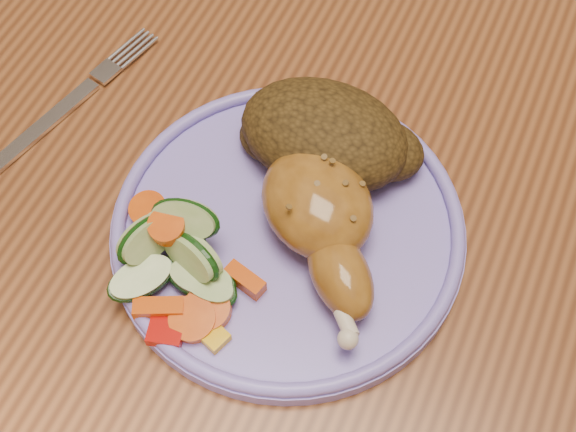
% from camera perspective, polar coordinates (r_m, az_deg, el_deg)
% --- Properties ---
extents(dining_table, '(0.90, 1.40, 0.75)m').
position_cam_1_polar(dining_table, '(0.68, 4.00, -0.44)').
color(dining_table, brown).
rests_on(dining_table, ground).
extents(plate, '(0.25, 0.25, 0.01)m').
position_cam_1_polar(plate, '(0.57, 0.00, -1.08)').
color(plate, '#806FD8').
rests_on(plate, dining_table).
extents(plate_rim, '(0.25, 0.25, 0.01)m').
position_cam_1_polar(plate_rim, '(0.56, 0.00, -0.52)').
color(plate_rim, '#806FD8').
rests_on(plate_rim, plate).
extents(chicken_leg, '(0.13, 0.14, 0.05)m').
position_cam_1_polar(chicken_leg, '(0.54, 2.48, -0.28)').
color(chicken_leg, '#945F1F').
rests_on(chicken_leg, plate).
extents(rice_pilaf, '(0.13, 0.09, 0.05)m').
position_cam_1_polar(rice_pilaf, '(0.58, 2.85, 5.65)').
color(rice_pilaf, '#3F2C0F').
rests_on(rice_pilaf, plate).
extents(vegetable_pile, '(0.11, 0.10, 0.05)m').
position_cam_1_polar(vegetable_pile, '(0.54, -7.71, -3.20)').
color(vegetable_pile, '#A50A05').
rests_on(vegetable_pile, plate).
extents(fork, '(0.05, 0.16, 0.00)m').
position_cam_1_polar(fork, '(0.66, -15.52, 7.52)').
color(fork, silver).
rests_on(fork, dining_table).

